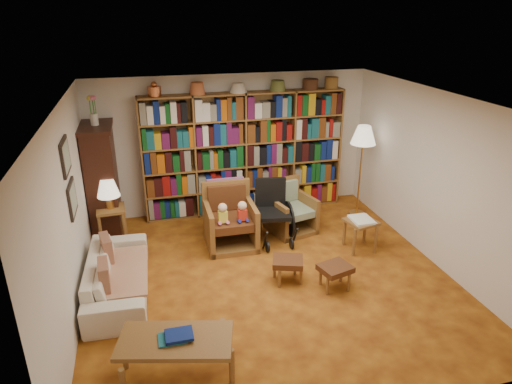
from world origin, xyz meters
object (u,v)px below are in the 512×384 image
object	(u,v)px
footstool_a	(288,263)
footstool_b	(335,270)
coffee_table	(175,343)
floor_lamp	(363,139)
wheelchair	(273,213)
side_table_papers	(361,225)
armchair_sage	(289,211)
sofa	(118,275)
side_table_lamp	(112,217)
armchair_leather	(229,219)

from	to	relation	value
footstool_a	footstool_b	bearing A→B (deg)	-29.54
coffee_table	floor_lamp	bearing A→B (deg)	41.61
wheelchair	footstool_b	distance (m)	1.64
footstool_a	side_table_papers	bearing A→B (deg)	22.93
floor_lamp	footstool_a	world-z (taller)	floor_lamp
armchair_sage	wheelchair	bearing A→B (deg)	-143.06
sofa	side_table_lamp	world-z (taller)	side_table_lamp
floor_lamp	footstool_b	bearing A→B (deg)	-122.88
sofa	footstool_b	distance (m)	2.90
side_table_papers	footstool_b	distance (m)	1.22
wheelchair	side_table_papers	distance (m)	1.40
sofa	side_table_lamp	size ratio (longest dim) A/B	2.97
armchair_sage	side_table_lamp	bearing A→B (deg)	176.75
armchair_sage	floor_lamp	size ratio (longest dim) A/B	0.52
side_table_lamp	sofa	bearing A→B (deg)	-85.96
armchair_sage	footstool_a	xyz separation A→B (m)	(-0.54, -1.55, -0.04)
side_table_lamp	floor_lamp	size ratio (longest dim) A/B	0.38
side_table_lamp	coffee_table	bearing A→B (deg)	-77.03
wheelchair	footstool_b	bearing A→B (deg)	-75.30
sofa	wheelchair	bearing A→B (deg)	-66.01
armchair_leather	footstool_a	world-z (taller)	armchair_leather
side_table_papers	footstool_b	world-z (taller)	side_table_papers
armchair_sage	side_table_papers	bearing A→B (deg)	-48.83
side_table_lamp	footstool_b	distance (m)	3.58
armchair_leather	footstool_b	xyz separation A→B (m)	(1.12, -1.65, -0.12)
coffee_table	side_table_lamp	bearing A→B (deg)	102.97
floor_lamp	coffee_table	size ratio (longest dim) A/B	1.33
wheelchair	coffee_table	size ratio (longest dim) A/B	0.81
armchair_sage	side_table_papers	distance (m)	1.29
wheelchair	coffee_table	distance (m)	3.21
side_table_papers	footstool_a	world-z (taller)	side_table_papers
armchair_sage	floor_lamp	bearing A→B (deg)	9.88
floor_lamp	coffee_table	world-z (taller)	floor_lamp
footstool_a	coffee_table	bearing A→B (deg)	-139.93
armchair_sage	floor_lamp	distance (m)	1.80
side_table_lamp	coffee_table	world-z (taller)	side_table_lamp
coffee_table	sofa	bearing A→B (deg)	110.02
wheelchair	coffee_table	world-z (taller)	wheelchair
armchair_leather	wheelchair	bearing A→B (deg)	-5.22
footstool_b	armchair_sage	bearing A→B (deg)	90.92
side_table_lamp	wheelchair	size ratio (longest dim) A/B	0.62
side_table_lamp	armchair_sage	distance (m)	2.91
armchair_sage	coffee_table	bearing A→B (deg)	-126.67
armchair_leather	side_table_papers	world-z (taller)	armchair_leather
armchair_leather	coffee_table	bearing A→B (deg)	-112.00
wheelchair	footstool_a	xyz separation A→B (m)	(-0.15, -1.26, -0.18)
armchair_leather	armchair_sage	distance (m)	1.12
sofa	footstool_b	world-z (taller)	sofa
side_table_papers	coffee_table	xyz separation A→B (m)	(-3.03, -1.97, 0.00)
side_table_lamp	side_table_papers	distance (m)	3.92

